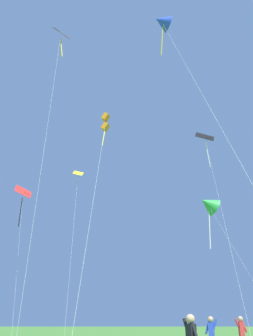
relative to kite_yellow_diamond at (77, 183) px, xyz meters
The scene contains 9 objects.
kite_yellow_diamond is the anchor object (origin of this frame).
kite_black_large 13.44m from the kite_yellow_diamond, 21.24° to the right, with size 1.99×10.00×18.37m.
kite_orange_box 15.62m from the kite_yellow_diamond, 76.58° to the right, with size 1.06×6.28×13.78m.
kite_pink_low 14.23m from the kite_yellow_diamond, 91.58° to the right, with size 1.60×7.75×24.07m.
kite_blue_delta 18.30m from the kite_yellow_diamond, 64.17° to the right, with size 3.19×12.13×21.78m.
kite_red_high 6.82m from the kite_yellow_diamond, 156.83° to the left, with size 3.83×9.89×15.56m.
kite_green_small 13.64m from the kite_yellow_diamond, ahead, with size 3.37×11.98×14.01m.
person_child_small 24.10m from the kite_yellow_diamond, 59.16° to the right, with size 0.56×0.24×1.74m.
person_near_tree 25.02m from the kite_yellow_diamond, 66.54° to the right, with size 0.53×0.30×1.70m.
Camera 1 is at (-0.70, -3.41, 1.43)m, focal length 39.70 mm.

